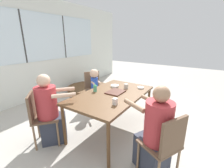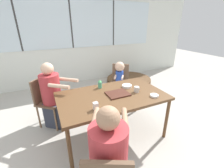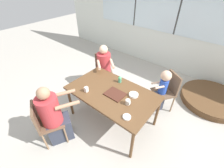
% 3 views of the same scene
% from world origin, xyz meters
% --- Properties ---
extents(ground_plane, '(16.00, 16.00, 0.00)m').
position_xyz_m(ground_plane, '(0.00, 0.00, 0.00)').
color(ground_plane, '#B2ADA3').
extents(wall_back_with_windows, '(8.40, 0.08, 2.80)m').
position_xyz_m(wall_back_with_windows, '(0.00, 2.71, 1.43)').
color(wall_back_with_windows, silver).
rests_on(wall_back_with_windows, ground_plane).
extents(dining_table, '(1.61, 0.96, 0.75)m').
position_xyz_m(dining_table, '(0.00, 0.00, 0.69)').
color(dining_table, brown).
rests_on(dining_table, ground_plane).
extents(chair_for_woman_green_shirt, '(0.56, 0.56, 0.89)m').
position_xyz_m(chair_for_woman_green_shirt, '(-0.93, 0.78, 0.54)').
color(chair_for_woman_green_shirt, brown).
rests_on(chair_for_woman_green_shirt, ground_plane).
extents(chair_for_man_blue_shirt, '(0.54, 0.54, 0.89)m').
position_xyz_m(chair_for_man_blue_shirt, '(-0.55, -1.09, 0.54)').
color(chair_for_man_blue_shirt, brown).
rests_on(chair_for_man_blue_shirt, ground_plane).
extents(chair_for_toddler, '(0.56, 0.56, 0.89)m').
position_xyz_m(chair_for_toddler, '(0.68, 1.01, 0.54)').
color(chair_for_toddler, brown).
rests_on(chair_for_toddler, ground_plane).
extents(person_woman_green_shirt, '(0.65, 0.62, 1.18)m').
position_xyz_m(person_woman_green_shirt, '(-0.80, 0.68, 0.53)').
color(person_woman_green_shirt, '#333847').
rests_on(person_woman_green_shirt, ground_plane).
extents(person_man_blue_shirt, '(0.56, 0.68, 1.19)m').
position_xyz_m(person_man_blue_shirt, '(-0.47, -0.94, 0.53)').
color(person_man_blue_shirt, '#333847').
rests_on(person_man_blue_shirt, ground_plane).
extents(person_toddler, '(0.32, 0.35, 0.99)m').
position_xyz_m(person_toddler, '(0.60, 0.88, 0.53)').
color(person_toddler, '#333847').
rests_on(person_toddler, ground_plane).
extents(food_tray_dark, '(0.33, 0.27, 0.02)m').
position_xyz_m(food_tray_dark, '(0.09, -0.02, 0.76)').
color(food_tray_dark, '#472319').
rests_on(food_tray_dark, dining_table).
extents(coffee_mug, '(0.09, 0.08, 0.09)m').
position_xyz_m(coffee_mug, '(0.40, -0.07, 0.79)').
color(coffee_mug, beige).
rests_on(coffee_mug, dining_table).
extents(sippy_cup, '(0.07, 0.07, 0.14)m').
position_xyz_m(sippy_cup, '(-0.07, 0.33, 0.82)').
color(sippy_cup, '#4CA57F').
rests_on(sippy_cup, dining_table).
extents(milk_carton_small, '(0.06, 0.06, 0.10)m').
position_xyz_m(milk_carton_small, '(-0.36, -0.29, 0.80)').
color(milk_carton_small, silver).
rests_on(milk_carton_small, dining_table).
extents(bowl_white_shallow, '(0.16, 0.16, 0.04)m').
position_xyz_m(bowl_white_shallow, '(0.36, 0.16, 0.77)').
color(bowl_white_shallow, white).
rests_on(bowl_white_shallow, dining_table).
extents(bowl_cereal, '(0.12, 0.12, 0.03)m').
position_xyz_m(bowl_cereal, '(0.55, -0.32, 0.76)').
color(bowl_cereal, white).
rests_on(bowl_cereal, dining_table).
extents(folded_table_stack, '(1.36, 1.36, 0.15)m').
position_xyz_m(folded_table_stack, '(1.48, 1.90, 0.08)').
color(folded_table_stack, brown).
rests_on(folded_table_stack, ground_plane).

